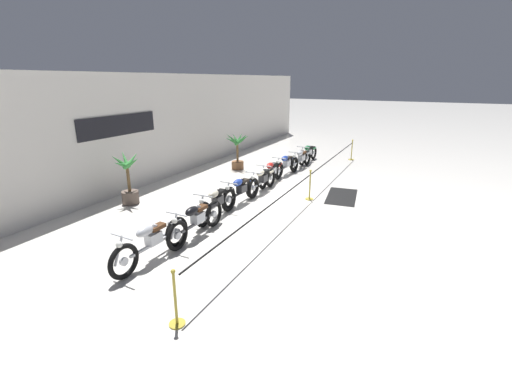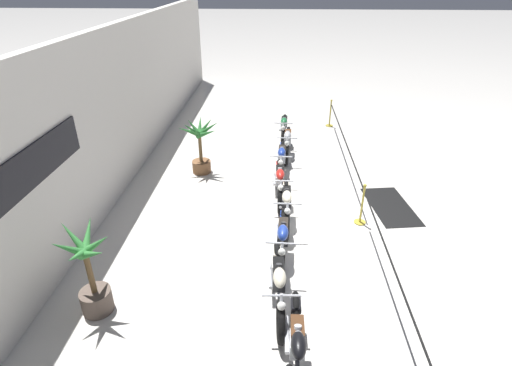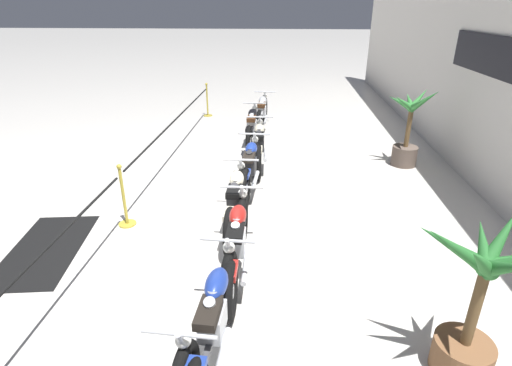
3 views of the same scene
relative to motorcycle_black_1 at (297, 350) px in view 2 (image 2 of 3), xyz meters
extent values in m
plane|color=silver|center=(4.04, -0.47, -0.48)|extent=(120.00, 120.00, 0.00)
cube|color=silver|center=(4.04, 4.66, 1.62)|extent=(28.00, 0.25, 4.20)
cube|color=black|center=(1.86, 4.51, 1.97)|extent=(3.30, 0.04, 0.70)
torus|color=black|center=(0.79, 0.00, -0.10)|extent=(0.75, 0.11, 0.75)
cylinder|color=silver|center=(0.79, 0.00, -0.10)|extent=(0.18, 0.08, 0.18)
cube|color=silver|center=(0.06, 0.00, 0.06)|extent=(0.36, 0.22, 0.26)
cylinder|color=silver|center=(0.02, 0.00, 0.26)|extent=(0.18, 0.11, 0.24)
cylinder|color=silver|center=(0.10, 0.00, 0.26)|extent=(0.18, 0.11, 0.24)
cylinder|color=silver|center=(0.36, 0.14, -0.08)|extent=(0.70, 0.07, 0.07)
cube|color=#47474C|center=(0.01, 0.00, -0.08)|extent=(1.26, 0.06, 0.06)
ellipsoid|color=black|center=(-0.17, 0.00, 0.32)|extent=(0.46, 0.22, 0.22)
cube|color=#4C2D19|center=(0.19, 0.00, 0.28)|extent=(0.40, 0.20, 0.09)
cube|color=black|center=(0.74, 0.00, 0.17)|extent=(0.32, 0.16, 0.08)
torus|color=black|center=(0.63, 0.23, -0.11)|extent=(0.74, 0.15, 0.73)
torus|color=black|center=(2.14, 0.31, -0.11)|extent=(0.74, 0.15, 0.73)
cylinder|color=silver|center=(0.63, 0.23, -0.11)|extent=(0.18, 0.09, 0.17)
cylinder|color=silver|center=(2.14, 0.31, -0.11)|extent=(0.18, 0.09, 0.17)
cylinder|color=silver|center=(0.54, 0.23, 0.17)|extent=(0.31, 0.07, 0.59)
cube|color=#2D2D30|center=(1.43, 0.27, 0.05)|extent=(0.37, 0.24, 0.26)
cylinder|color=#2D2D30|center=(1.39, 0.27, 0.25)|extent=(0.18, 0.12, 0.24)
cylinder|color=#2D2D30|center=(1.47, 0.27, 0.25)|extent=(0.18, 0.12, 0.24)
cylinder|color=silver|center=(1.73, 0.43, -0.09)|extent=(0.70, 0.10, 0.07)
cube|color=#ADAFB5|center=(1.38, 0.27, -0.09)|extent=(1.21, 0.12, 0.06)
ellipsoid|color=beige|center=(1.20, 0.26, 0.31)|extent=(0.47, 0.24, 0.22)
cube|color=black|center=(1.56, 0.28, 0.27)|extent=(0.41, 0.22, 0.09)
cube|color=beige|center=(2.09, 0.30, 0.15)|extent=(0.33, 0.18, 0.08)
cylinder|color=silver|center=(0.65, 0.24, 0.44)|extent=(0.07, 0.62, 0.04)
sphere|color=silver|center=(0.57, 0.23, 0.30)|extent=(0.14, 0.14, 0.14)
torus|color=black|center=(1.97, 0.22, -0.11)|extent=(0.74, 0.15, 0.74)
torus|color=black|center=(3.43, 0.17, -0.11)|extent=(0.74, 0.15, 0.74)
cylinder|color=silver|center=(1.97, 0.22, -0.11)|extent=(0.17, 0.09, 0.17)
cylinder|color=silver|center=(3.43, 0.17, -0.11)|extent=(0.17, 0.09, 0.17)
cylinder|color=silver|center=(1.88, 0.22, 0.17)|extent=(0.31, 0.07, 0.59)
cube|color=#2D2D30|center=(2.75, 0.19, 0.05)|extent=(0.37, 0.23, 0.26)
cylinder|color=#2D2D30|center=(2.71, 0.19, 0.25)|extent=(0.18, 0.12, 0.24)
cylinder|color=#2D2D30|center=(2.79, 0.19, 0.25)|extent=(0.18, 0.12, 0.24)
cylinder|color=silver|center=(3.06, 0.32, -0.09)|extent=(0.70, 0.10, 0.07)
cube|color=black|center=(2.70, 0.19, -0.09)|extent=(1.17, 0.10, 0.06)
ellipsoid|color=navy|center=(2.52, 0.20, 0.31)|extent=(0.47, 0.24, 0.22)
cube|color=black|center=(2.88, 0.19, 0.27)|extent=(0.41, 0.21, 0.09)
cube|color=navy|center=(3.38, 0.17, 0.15)|extent=(0.33, 0.17, 0.08)
cylinder|color=silver|center=(1.99, 0.22, 0.44)|extent=(0.06, 0.62, 0.04)
sphere|color=silver|center=(1.91, 0.22, 0.30)|extent=(0.14, 0.14, 0.14)
torus|color=black|center=(3.42, 0.10, -0.12)|extent=(0.72, 0.11, 0.72)
torus|color=black|center=(4.86, 0.10, -0.12)|extent=(0.72, 0.11, 0.72)
cylinder|color=silver|center=(3.42, 0.10, -0.12)|extent=(0.17, 0.08, 0.17)
cylinder|color=silver|center=(4.86, 0.10, -0.12)|extent=(0.17, 0.08, 0.17)
cylinder|color=silver|center=(3.33, 0.10, 0.16)|extent=(0.30, 0.06, 0.59)
cube|color=#2D2D30|center=(4.19, 0.10, 0.04)|extent=(0.36, 0.22, 0.26)
cylinder|color=#2D2D30|center=(4.15, 0.10, 0.24)|extent=(0.18, 0.11, 0.24)
cylinder|color=#2D2D30|center=(4.23, 0.10, 0.24)|extent=(0.18, 0.11, 0.24)
cylinder|color=silver|center=(4.49, 0.24, -0.10)|extent=(0.70, 0.07, 0.07)
cube|color=#ADAFB5|center=(4.14, 0.10, -0.10)|extent=(1.15, 0.06, 0.06)
ellipsoid|color=beige|center=(3.96, 0.10, 0.30)|extent=(0.46, 0.22, 0.22)
cube|color=black|center=(4.32, 0.10, 0.26)|extent=(0.40, 0.20, 0.09)
cube|color=beige|center=(4.81, 0.10, 0.14)|extent=(0.32, 0.16, 0.08)
cylinder|color=silver|center=(3.44, 0.10, 0.43)|extent=(0.04, 0.62, 0.04)
sphere|color=silver|center=(3.36, 0.10, 0.29)|extent=(0.14, 0.14, 0.14)
torus|color=black|center=(4.49, 0.24, -0.13)|extent=(0.70, 0.14, 0.70)
torus|color=black|center=(6.12, 0.27, -0.13)|extent=(0.70, 0.14, 0.70)
cylinder|color=silver|center=(4.49, 0.24, -0.13)|extent=(0.16, 0.08, 0.16)
cylinder|color=silver|center=(6.12, 0.27, -0.13)|extent=(0.16, 0.08, 0.16)
cylinder|color=silver|center=(4.40, 0.24, 0.15)|extent=(0.30, 0.06, 0.59)
cube|color=silver|center=(5.35, 0.26, 0.03)|extent=(0.36, 0.23, 0.26)
cylinder|color=silver|center=(5.31, 0.26, 0.23)|extent=(0.18, 0.11, 0.24)
cylinder|color=silver|center=(5.40, 0.26, 0.23)|extent=(0.18, 0.11, 0.24)
cylinder|color=silver|center=(5.65, 0.40, -0.11)|extent=(0.70, 0.08, 0.07)
cube|color=black|center=(5.30, 0.26, -0.11)|extent=(1.30, 0.09, 0.06)
ellipsoid|color=#B21E19|center=(5.12, 0.25, 0.29)|extent=(0.46, 0.23, 0.22)
cube|color=black|center=(5.48, 0.26, 0.25)|extent=(0.40, 0.21, 0.09)
cube|color=#B21E19|center=(6.07, 0.27, 0.11)|extent=(0.32, 0.17, 0.08)
cylinder|color=silver|center=(4.51, 0.24, 0.42)|extent=(0.05, 0.62, 0.04)
sphere|color=silver|center=(4.43, 0.24, 0.28)|extent=(0.14, 0.14, 0.14)
torus|color=black|center=(5.92, 0.23, -0.13)|extent=(0.71, 0.14, 0.70)
torus|color=black|center=(7.50, 0.17, -0.13)|extent=(0.71, 0.14, 0.70)
cylinder|color=silver|center=(5.92, 0.23, -0.13)|extent=(0.17, 0.09, 0.17)
cylinder|color=silver|center=(7.50, 0.17, -0.13)|extent=(0.17, 0.09, 0.17)
cylinder|color=silver|center=(5.83, 0.24, 0.16)|extent=(0.31, 0.07, 0.59)
cube|color=silver|center=(6.76, 0.20, 0.03)|extent=(0.37, 0.24, 0.26)
cylinder|color=silver|center=(6.72, 0.20, 0.23)|extent=(0.18, 0.12, 0.24)
cylinder|color=silver|center=(6.80, 0.20, 0.23)|extent=(0.18, 0.12, 0.24)
cylinder|color=silver|center=(7.06, 0.33, -0.11)|extent=(0.70, 0.10, 0.07)
cube|color=#47474C|center=(6.71, 0.20, -0.11)|extent=(1.26, 0.11, 0.06)
ellipsoid|color=navy|center=(6.53, 0.21, 0.29)|extent=(0.47, 0.24, 0.22)
cube|color=black|center=(6.89, 0.19, 0.25)|extent=(0.41, 0.22, 0.09)
cube|color=navy|center=(7.45, 0.17, 0.13)|extent=(0.33, 0.17, 0.08)
cylinder|color=silver|center=(5.94, 0.23, 0.42)|extent=(0.06, 0.62, 0.04)
sphere|color=silver|center=(5.86, 0.24, 0.28)|extent=(0.14, 0.14, 0.14)
torus|color=black|center=(7.30, 0.05, -0.13)|extent=(0.70, 0.15, 0.69)
torus|color=black|center=(8.83, -0.03, -0.13)|extent=(0.70, 0.15, 0.69)
cylinder|color=silver|center=(7.30, 0.05, -0.13)|extent=(0.17, 0.09, 0.16)
cylinder|color=silver|center=(8.83, -0.03, -0.13)|extent=(0.17, 0.09, 0.16)
cylinder|color=silver|center=(7.21, 0.05, 0.15)|extent=(0.31, 0.07, 0.59)
cube|color=silver|center=(8.12, 0.00, 0.03)|extent=(0.37, 0.24, 0.26)
cylinder|color=silver|center=(8.08, 0.01, 0.23)|extent=(0.18, 0.12, 0.24)
cylinder|color=silver|center=(8.16, 0.00, 0.23)|extent=(0.18, 0.12, 0.24)
cylinder|color=silver|center=(8.42, 0.13, -0.11)|extent=(0.70, 0.11, 0.07)
cube|color=#ADAFB5|center=(8.07, 0.01, -0.11)|extent=(1.23, 0.12, 0.06)
ellipsoid|color=#B7BABF|center=(7.89, 0.02, 0.29)|extent=(0.47, 0.24, 0.22)
cube|color=#4C2D19|center=(8.25, 0.00, 0.25)|extent=(0.41, 0.22, 0.09)
cube|color=#B7BABF|center=(8.78, -0.03, 0.11)|extent=(0.33, 0.18, 0.08)
cylinder|color=silver|center=(7.32, 0.05, 0.42)|extent=(0.07, 0.62, 0.04)
sphere|color=silver|center=(7.24, 0.05, 0.28)|extent=(0.14, 0.14, 0.14)
torus|color=black|center=(8.62, 0.15, -0.13)|extent=(0.70, 0.15, 0.69)
torus|color=black|center=(10.15, 0.07, -0.13)|extent=(0.70, 0.15, 0.69)
cylinder|color=silver|center=(8.62, 0.15, -0.13)|extent=(0.17, 0.09, 0.16)
cylinder|color=silver|center=(10.15, 0.07, -0.13)|extent=(0.17, 0.09, 0.16)
cylinder|color=silver|center=(8.53, 0.16, 0.15)|extent=(0.31, 0.07, 0.59)
cube|color=silver|center=(9.44, 0.11, 0.03)|extent=(0.37, 0.24, 0.26)
cylinder|color=silver|center=(9.39, 0.11, 0.23)|extent=(0.18, 0.12, 0.24)
cylinder|color=silver|center=(9.48, 0.11, 0.23)|extent=(0.18, 0.12, 0.24)
cylinder|color=silver|center=(9.74, 0.23, -0.11)|extent=(0.70, 0.11, 0.07)
cube|color=#ADAFB5|center=(9.39, 0.11, -0.11)|extent=(1.23, 0.12, 0.06)
ellipsoid|color=#1E6B38|center=(9.21, 0.12, 0.29)|extent=(0.47, 0.24, 0.22)
cube|color=black|center=(9.57, 0.10, 0.25)|extent=(0.41, 0.22, 0.09)
cube|color=#1E6B38|center=(10.10, 0.08, 0.12)|extent=(0.33, 0.18, 0.08)
cylinder|color=silver|center=(8.64, 0.15, 0.42)|extent=(0.07, 0.62, 0.04)
sphere|color=silver|center=(8.56, 0.15, 0.28)|extent=(0.14, 0.14, 0.14)
cylinder|color=brown|center=(6.69, 2.59, -0.30)|extent=(0.55, 0.55, 0.36)
cylinder|color=brown|center=(6.69, 2.59, 0.31)|extent=(0.10, 0.10, 0.85)
cone|color=#286B2D|center=(6.93, 2.61, 0.91)|extent=(0.64, 0.20, 0.53)
cone|color=#286B2D|center=(6.81, 2.76, 0.89)|extent=(0.42, 0.51, 0.55)
cone|color=#286B2D|center=(6.66, 2.88, 0.82)|extent=(0.20, 0.69, 0.38)
cone|color=#286B2D|center=(6.51, 2.75, 0.92)|extent=(0.52, 0.50, 0.61)
cone|color=#286B2D|center=(6.52, 2.61, 0.86)|extent=(0.49, 0.20, 0.42)
cone|color=#286B2D|center=(6.53, 2.36, 0.83)|extent=(0.44, 0.66, 0.47)
cone|color=#286B2D|center=(6.70, 2.33, 0.90)|extent=(0.18, 0.67, 0.52)
cone|color=#286B2D|center=(6.86, 2.45, 0.90)|extent=(0.51, 0.49, 0.56)
cylinder|color=brown|center=(1.08, 3.49, -0.26)|extent=(0.54, 0.54, 0.43)
cylinder|color=brown|center=(1.08, 3.49, 0.38)|extent=(0.10, 0.10, 0.86)
cone|color=#337F38|center=(1.35, 3.52, 0.96)|extent=(0.69, 0.25, 0.49)
cone|color=#337F38|center=(1.20, 3.68, 1.00)|extent=(0.41, 0.57, 0.61)
cone|color=#337F38|center=(0.94, 3.64, 0.98)|extent=(0.45, 0.50, 0.56)
cone|color=#337F38|center=(0.85, 3.49, 0.91)|extent=(0.57, 0.16, 0.37)
cone|color=#337F38|center=(0.94, 3.29, 0.89)|extent=(0.40, 0.56, 0.43)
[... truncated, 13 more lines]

